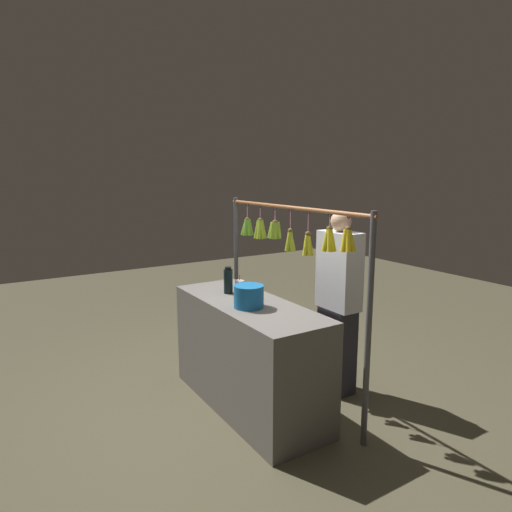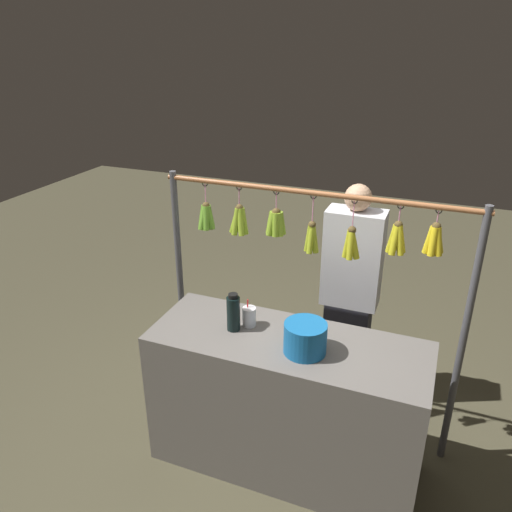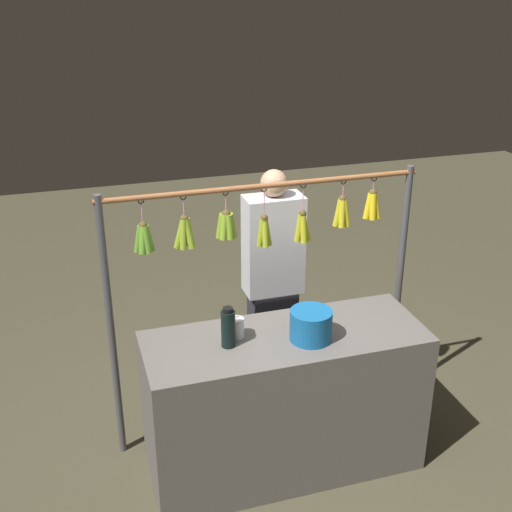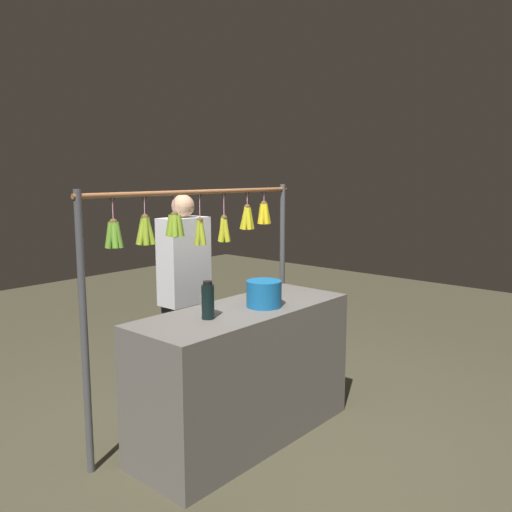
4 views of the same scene
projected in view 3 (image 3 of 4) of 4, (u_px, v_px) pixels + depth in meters
ground_plane at (283, 463)px, 4.11m from camera, size 12.00×12.00×0.00m
market_counter at (284, 402)px, 3.92m from camera, size 1.63×0.60×0.92m
display_rack at (262, 253)px, 3.96m from camera, size 1.94×0.12×1.72m
water_bottle at (228, 328)px, 3.60m from camera, size 0.08×0.08×0.24m
blue_bucket at (311, 325)px, 3.67m from camera, size 0.24×0.24×0.18m
drink_cup at (237, 328)px, 3.70m from camera, size 0.08×0.08×0.17m
vendor_person at (273, 286)px, 4.54m from camera, size 0.39×0.21×1.65m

